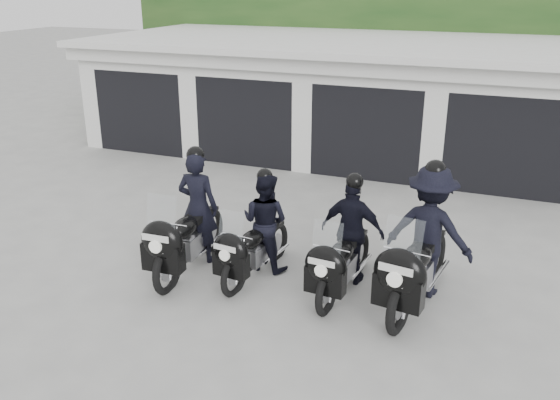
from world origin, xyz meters
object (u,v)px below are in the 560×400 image
at_px(police_bike_b, 260,230).
at_px(police_bike_c, 348,240).
at_px(police_bike_d, 425,241).
at_px(police_bike_a, 189,222).

height_order(police_bike_b, police_bike_c, police_bike_c).
bearing_deg(police_bike_d, police_bike_a, -165.29).
xyz_separation_m(police_bike_a, police_bike_b, (1.12, 0.28, -0.07)).
relative_size(police_bike_a, police_bike_c, 1.11).
bearing_deg(police_bike_c, police_bike_d, 8.01).
relative_size(police_bike_b, police_bike_c, 0.95).
bearing_deg(police_bike_b, police_bike_a, -159.47).
distance_m(police_bike_a, police_bike_d, 3.71).
bearing_deg(police_bike_a, police_bike_d, 3.68).
xyz_separation_m(police_bike_a, police_bike_c, (2.56, 0.33, -0.03)).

